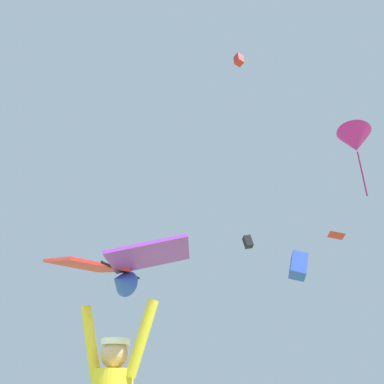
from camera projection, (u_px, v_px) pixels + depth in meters
The scene contains 6 objects.
held_stunt_kite at pixel (118, 267), 3.65m from camera, with size 1.55×0.95×0.38m.
distant_kite_magenta_low_left at pixel (355, 141), 15.57m from camera, with size 1.84×1.99×3.05m.
distant_kite_blue_mid_right at pixel (298, 266), 17.62m from camera, with size 1.01×1.27×1.37m.
distant_kite_red_high_right at pixel (239, 60), 26.83m from camera, with size 0.71×0.71×0.89m.
distant_kite_red_mid_left at pixel (336, 235), 22.05m from camera, with size 0.96×0.98×0.36m.
distant_kite_black_low_right at pixel (248, 242), 30.17m from camera, with size 0.98×0.79×1.05m.
Camera 1 is at (2.55, -2.21, 1.18)m, focal length 37.53 mm.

